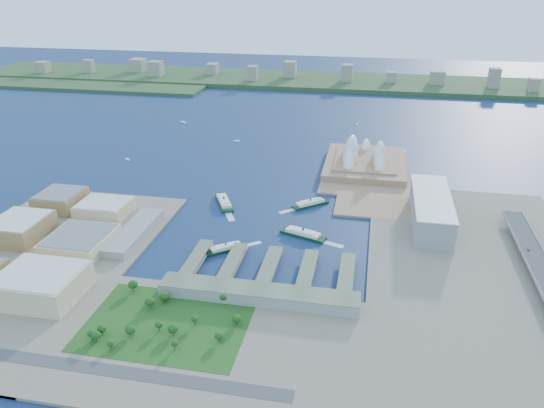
% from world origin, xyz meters
% --- Properties ---
extents(ground, '(3000.00, 3000.00, 0.00)m').
position_xyz_m(ground, '(0.00, 0.00, 0.00)').
color(ground, '#0D1E3F').
rests_on(ground, ground).
extents(west_land, '(220.00, 390.00, 3.00)m').
position_xyz_m(west_land, '(-250.00, -105.00, 1.50)').
color(west_land, gray).
rests_on(west_land, ground).
extents(south_land, '(720.00, 180.00, 3.00)m').
position_xyz_m(south_land, '(0.00, -210.00, 1.50)').
color(south_land, gray).
rests_on(south_land, ground).
extents(east_land, '(240.00, 500.00, 3.00)m').
position_xyz_m(east_land, '(240.00, -50.00, 1.50)').
color(east_land, gray).
rests_on(east_land, ground).
extents(peninsula, '(135.00, 220.00, 3.00)m').
position_xyz_m(peninsula, '(107.50, 260.00, 1.50)').
color(peninsula, '#966F52').
rests_on(peninsula, ground).
extents(far_shore, '(2200.00, 260.00, 12.00)m').
position_xyz_m(far_shore, '(0.00, 980.00, 6.00)').
color(far_shore, '#2D4926').
rests_on(far_shore, ground).
extents(opera_house, '(134.00, 180.00, 58.00)m').
position_xyz_m(opera_house, '(105.00, 280.00, 32.00)').
color(opera_house, white).
rests_on(opera_house, peninsula).
extents(toaster_building, '(45.00, 155.00, 35.00)m').
position_xyz_m(toaster_building, '(195.00, 80.00, 20.50)').
color(toaster_building, gray).
rests_on(toaster_building, east_land).
extents(west_buildings, '(200.00, 280.00, 27.00)m').
position_xyz_m(west_buildings, '(-250.00, -70.00, 16.50)').
color(west_buildings, olive).
rests_on(west_buildings, west_land).
extents(ferry_wharves, '(184.00, 90.00, 9.30)m').
position_xyz_m(ferry_wharves, '(14.00, -75.00, 4.65)').
color(ferry_wharves, '#535F47').
rests_on(ferry_wharves, ground).
extents(terminal_building, '(200.00, 28.00, 12.00)m').
position_xyz_m(terminal_building, '(15.00, -135.00, 9.00)').
color(terminal_building, gray).
rests_on(terminal_building, south_land).
extents(park, '(150.00, 110.00, 16.00)m').
position_xyz_m(park, '(-60.00, -190.00, 11.00)').
color(park, '#194714').
rests_on(park, south_land).
extents(far_skyline, '(1900.00, 140.00, 55.00)m').
position_xyz_m(far_skyline, '(0.00, 960.00, 39.50)').
color(far_skyline, gray).
rests_on(far_skyline, far_shore).
extents(ferry_a, '(41.33, 61.68, 11.57)m').
position_xyz_m(ferry_a, '(-84.66, 89.92, 5.78)').
color(ferry_a, '#0C301D').
rests_on(ferry_a, ground).
extents(ferry_b, '(50.41, 46.30, 10.33)m').
position_xyz_m(ferry_b, '(35.41, 109.49, 5.17)').
color(ferry_b, '#0C301D').
rests_on(ferry_b, ground).
extents(ferry_c, '(46.86, 40.64, 9.39)m').
position_xyz_m(ferry_c, '(-45.85, -38.54, 4.70)').
color(ferry_c, '#0C301D').
rests_on(ferry_c, ground).
extents(ferry_d, '(60.54, 33.96, 11.14)m').
position_xyz_m(ferry_d, '(38.52, 14.60, 5.57)').
color(ferry_d, '#0C301D').
rests_on(ferry_d, ground).
extents(boat_a, '(12.54, 10.87, 2.57)m').
position_xyz_m(boat_a, '(-301.97, 240.96, 1.29)').
color(boat_a, white).
rests_on(boat_a, ground).
extents(boat_b, '(11.79, 8.91, 3.05)m').
position_xyz_m(boat_b, '(-142.45, 381.57, 1.52)').
color(boat_b, white).
rests_on(boat_b, ground).
extents(boat_c, '(3.92, 12.23, 2.73)m').
position_xyz_m(boat_c, '(173.12, 378.87, 1.36)').
color(boat_c, white).
rests_on(boat_c, ground).
extents(boat_d, '(16.29, 11.58, 2.82)m').
position_xyz_m(boat_d, '(-291.03, 492.56, 1.41)').
color(boat_d, white).
rests_on(boat_d, ground).
extents(boat_e, '(6.65, 11.53, 2.70)m').
position_xyz_m(boat_e, '(79.31, 547.32, 1.35)').
color(boat_e, white).
rests_on(boat_e, ground).
extents(car_c, '(1.70, 4.19, 1.22)m').
position_xyz_m(car_c, '(296.00, 1.10, 15.46)').
color(car_c, slate).
rests_on(car_c, expressway).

